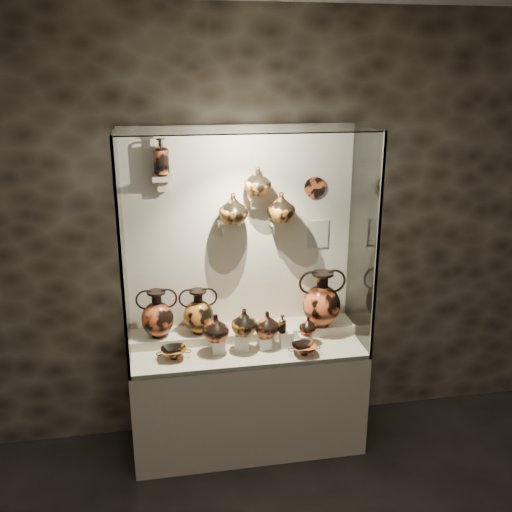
% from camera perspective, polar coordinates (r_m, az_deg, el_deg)
% --- Properties ---
extents(wall_back, '(5.00, 0.02, 3.20)m').
position_cam_1_polar(wall_back, '(4.26, -1.61, 2.22)').
color(wall_back, '#2E251C').
rests_on(wall_back, ground).
extents(plinth, '(1.70, 0.60, 0.80)m').
position_cam_1_polar(plinth, '(4.45, -0.84, -13.95)').
color(plinth, beige).
rests_on(plinth, floor).
extents(front_tier, '(1.68, 0.58, 0.03)m').
position_cam_1_polar(front_tier, '(4.25, -0.86, -9.19)').
color(front_tier, beige).
rests_on(front_tier, plinth).
extents(rear_tier, '(1.70, 0.25, 0.10)m').
position_cam_1_polar(rear_tier, '(4.39, -1.24, -7.76)').
color(rear_tier, beige).
rests_on(rear_tier, plinth).
extents(back_panel, '(1.70, 0.03, 1.60)m').
position_cam_1_polar(back_panel, '(4.25, -1.60, 2.21)').
color(back_panel, beige).
rests_on(back_panel, plinth).
extents(glass_front, '(1.70, 0.01, 1.60)m').
position_cam_1_polar(glass_front, '(3.67, -0.16, -0.34)').
color(glass_front, white).
rests_on(glass_front, plinth).
extents(glass_left, '(0.01, 0.60, 1.60)m').
position_cam_1_polar(glass_left, '(3.91, -13.23, 0.32)').
color(glass_left, white).
rests_on(glass_left, plinth).
extents(glass_right, '(0.01, 0.60, 1.60)m').
position_cam_1_polar(glass_right, '(4.17, 10.65, 1.57)').
color(glass_right, white).
rests_on(glass_right, plinth).
extents(glass_top, '(1.70, 0.60, 0.01)m').
position_cam_1_polar(glass_top, '(3.80, -0.97, 12.55)').
color(glass_top, white).
rests_on(glass_top, back_panel).
extents(frame_post_left, '(0.02, 0.02, 1.60)m').
position_cam_1_polar(frame_post_left, '(3.64, -13.33, -1.04)').
color(frame_post_left, gray).
rests_on(frame_post_left, plinth).
extents(frame_post_right, '(0.02, 0.02, 1.60)m').
position_cam_1_polar(frame_post_right, '(3.91, 12.04, 0.38)').
color(frame_post_right, gray).
rests_on(frame_post_right, plinth).
extents(pedestal_a, '(0.09, 0.09, 0.10)m').
position_cam_1_polar(pedestal_a, '(4.15, -3.79, -8.93)').
color(pedestal_a, silver).
rests_on(pedestal_a, front_tier).
extents(pedestal_b, '(0.09, 0.09, 0.13)m').
position_cam_1_polar(pedestal_b, '(4.16, -1.44, -8.58)').
color(pedestal_b, silver).
rests_on(pedestal_b, front_tier).
extents(pedestal_c, '(0.09, 0.09, 0.09)m').
position_cam_1_polar(pedestal_c, '(4.20, 0.88, -8.64)').
color(pedestal_c, silver).
rests_on(pedestal_c, front_tier).
extents(pedestal_d, '(0.09, 0.09, 0.12)m').
position_cam_1_polar(pedestal_d, '(4.22, 3.04, -8.27)').
color(pedestal_d, silver).
rests_on(pedestal_d, front_tier).
extents(pedestal_e, '(0.09, 0.09, 0.08)m').
position_cam_1_polar(pedestal_e, '(4.26, 4.89, -8.35)').
color(pedestal_e, silver).
rests_on(pedestal_e, front_tier).
extents(bracket_ul, '(0.14, 0.12, 0.04)m').
position_cam_1_polar(bracket_ul, '(4.03, -9.31, 7.68)').
color(bracket_ul, beige).
rests_on(bracket_ul, back_panel).
extents(bracket_ca, '(0.14, 0.12, 0.04)m').
position_cam_1_polar(bracket_ca, '(4.14, -2.83, 3.19)').
color(bracket_ca, beige).
rests_on(bracket_ca, back_panel).
extents(bracket_cb, '(0.10, 0.12, 0.04)m').
position_cam_1_polar(bracket_cb, '(4.12, -0.10, 6.01)').
color(bracket_cb, beige).
rests_on(bracket_cb, back_panel).
extents(bracket_cc, '(0.14, 0.12, 0.04)m').
position_cam_1_polar(bracket_cc, '(4.20, 2.32, 3.43)').
color(bracket_cc, beige).
rests_on(bracket_cc, back_panel).
extents(amphora_left, '(0.31, 0.31, 0.36)m').
position_cam_1_polar(amphora_left, '(4.22, -9.84, -5.68)').
color(amphora_left, '#D55528').
rests_on(amphora_left, rear_tier).
extents(amphora_mid, '(0.30, 0.30, 0.34)m').
position_cam_1_polar(amphora_mid, '(4.24, -5.78, -5.52)').
color(amphora_mid, '#C66D22').
rests_on(amphora_mid, rear_tier).
extents(amphora_right, '(0.44, 0.44, 0.43)m').
position_cam_1_polar(amphora_right, '(4.35, 6.58, -4.27)').
color(amphora_right, '#D55528').
rests_on(amphora_right, rear_tier).
extents(jug_a, '(0.24, 0.24, 0.20)m').
position_cam_1_polar(jug_a, '(4.07, -4.04, -7.16)').
color(jug_a, '#D55528').
rests_on(jug_a, pedestal_a).
extents(jug_b, '(0.24, 0.24, 0.20)m').
position_cam_1_polar(jug_b, '(4.08, -1.19, -6.60)').
color(jug_b, '#C66D22').
rests_on(jug_b, pedestal_b).
extents(jug_c, '(0.19, 0.19, 0.19)m').
position_cam_1_polar(jug_c, '(4.15, 1.11, -6.82)').
color(jug_c, '#D55528').
rests_on(jug_c, pedestal_c).
extents(jug_e, '(0.17, 0.17, 0.14)m').
position_cam_1_polar(jug_e, '(4.23, 5.21, -6.92)').
color(jug_e, '#D55528').
rests_on(jug_e, pedestal_e).
extents(lekythos_small, '(0.08, 0.08, 0.15)m').
position_cam_1_polar(lekythos_small, '(4.14, 2.64, -6.70)').
color(lekythos_small, '#C66D22').
rests_on(lekythos_small, pedestal_d).
extents(kylix_left, '(0.29, 0.27, 0.09)m').
position_cam_1_polar(kylix_left, '(4.10, -8.23, -9.51)').
color(kylix_left, '#C66D22').
rests_on(kylix_left, front_tier).
extents(kylix_right, '(0.27, 0.25, 0.09)m').
position_cam_1_polar(kylix_right, '(4.12, 4.84, -9.21)').
color(kylix_right, '#D55528').
rests_on(kylix_right, front_tier).
extents(lekythos_tall, '(0.13, 0.13, 0.29)m').
position_cam_1_polar(lekythos_tall, '(4.00, -9.47, 9.96)').
color(lekythos_tall, '#D55528').
rests_on(lekythos_tall, bracket_ul).
extents(ovoid_vase_a, '(0.25, 0.25, 0.22)m').
position_cam_1_polar(ovoid_vase_a, '(4.06, -2.29, 4.76)').
color(ovoid_vase_a, '#C66D22').
rests_on(ovoid_vase_a, bracket_ca).
extents(ovoid_vase_b, '(0.26, 0.26, 0.20)m').
position_cam_1_polar(ovoid_vase_b, '(4.06, 0.17, 7.51)').
color(ovoid_vase_b, '#C66D22').
rests_on(ovoid_vase_b, bracket_cb).
extents(ovoid_vase_c, '(0.21, 0.21, 0.21)m').
position_cam_1_polar(ovoid_vase_c, '(4.12, 2.54, 4.92)').
color(ovoid_vase_c, '#C66D22').
rests_on(ovoid_vase_c, bracket_cc).
extents(wall_plate, '(0.16, 0.02, 0.16)m').
position_cam_1_polar(wall_plate, '(4.26, 5.90, 6.84)').
color(wall_plate, '#A94721').
rests_on(wall_plate, back_panel).
extents(info_placard, '(0.16, 0.01, 0.21)m').
position_cam_1_polar(info_placard, '(4.36, 6.21, 2.18)').
color(info_placard, beige).
rests_on(info_placard, back_panel).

